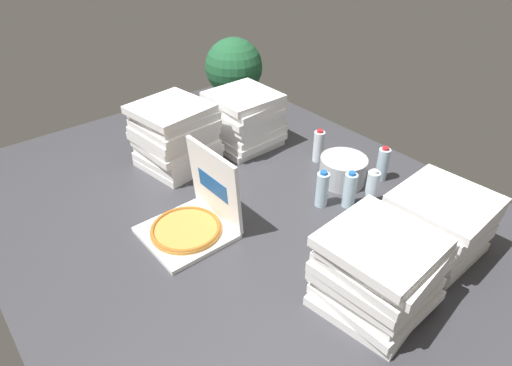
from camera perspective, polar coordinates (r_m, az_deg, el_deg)
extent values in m
cube|color=#38383D|center=(2.39, -1.69, -3.94)|extent=(3.20, 2.40, 0.02)
cube|color=white|center=(2.26, -9.11, -6.45)|extent=(0.41, 0.41, 0.02)
cylinder|color=#C6893D|center=(2.24, -9.16, -6.04)|extent=(0.36, 0.36, 0.02)
torus|color=#A96324|center=(2.24, -9.18, -5.87)|extent=(0.36, 0.36, 0.02)
cube|color=white|center=(2.20, -5.45, -0.22)|extent=(0.41, 0.05, 0.41)
cube|color=#19519E|center=(2.20, -5.68, -0.34)|extent=(0.24, 0.01, 0.10)
cube|color=white|center=(1.98, 14.72, -14.40)|extent=(0.46, 0.46, 0.05)
cube|color=#19519E|center=(1.96, 14.82, -13.93)|extent=(0.27, 0.11, 0.00)
cube|color=white|center=(1.94, 15.37, -13.60)|extent=(0.41, 0.41, 0.05)
cube|color=white|center=(1.93, 15.42, -12.17)|extent=(0.42, 0.42, 0.05)
cube|color=#19519E|center=(1.91, 15.53, -11.67)|extent=(0.27, 0.08, 0.00)
cube|color=white|center=(1.88, 15.33, -11.46)|extent=(0.44, 0.44, 0.05)
cube|color=white|center=(1.85, 15.51, -10.58)|extent=(0.44, 0.44, 0.05)
cube|color=white|center=(1.82, 16.18, -9.59)|extent=(0.42, 0.42, 0.05)
cube|color=#19519E|center=(1.81, 16.30, -9.04)|extent=(0.27, 0.08, 0.00)
cube|color=white|center=(1.80, 16.70, -8.50)|extent=(0.45, 0.45, 0.05)
cube|color=white|center=(1.76, 16.16, -7.51)|extent=(0.43, 0.43, 0.05)
cube|color=white|center=(3.02, -1.68, 5.63)|extent=(0.41, 0.41, 0.05)
cube|color=white|center=(2.99, -1.37, 6.34)|extent=(0.42, 0.42, 0.05)
cube|color=white|center=(2.99, -1.39, 7.25)|extent=(0.42, 0.42, 0.05)
cube|color=#19519E|center=(2.97, -1.40, 7.66)|extent=(0.27, 0.08, 0.00)
cube|color=white|center=(2.97, -1.54, 8.04)|extent=(0.44, 0.44, 0.05)
cube|color=white|center=(2.94, -1.75, 8.74)|extent=(0.44, 0.44, 0.05)
cube|color=white|center=(2.91, -1.68, 9.49)|extent=(0.42, 0.42, 0.05)
cube|color=white|center=(2.90, -1.52, 10.38)|extent=(0.44, 0.44, 0.05)
cube|color=#19519E|center=(2.89, -1.53, 10.82)|extent=(0.27, 0.10, 0.00)
cube|color=white|center=(2.89, -1.70, 11.22)|extent=(0.41, 0.41, 0.05)
cube|color=white|center=(2.82, -10.15, 2.87)|extent=(0.46, 0.46, 0.05)
cube|color=#19519E|center=(2.81, -10.20, 3.29)|extent=(0.27, 0.11, 0.00)
cube|color=white|center=(2.80, -10.22, 3.68)|extent=(0.46, 0.46, 0.05)
cube|color=#19519E|center=(2.79, -10.27, 4.10)|extent=(0.27, 0.11, 0.00)
cube|color=white|center=(2.78, -10.09, 4.51)|extent=(0.45, 0.45, 0.05)
cube|color=#19519E|center=(2.77, -10.14, 4.94)|extent=(0.27, 0.10, 0.00)
cube|color=white|center=(2.75, -10.45, 5.15)|extent=(0.43, 0.43, 0.05)
cube|color=white|center=(2.74, -10.85, 6.13)|extent=(0.44, 0.44, 0.05)
cube|color=white|center=(2.71, -10.75, 6.85)|extent=(0.44, 0.44, 0.05)
cube|color=#19519E|center=(2.70, -10.81, 7.31)|extent=(0.27, 0.10, 0.00)
cube|color=white|center=(2.69, -10.63, 7.73)|extent=(0.44, 0.44, 0.05)
cube|color=white|center=(2.69, -10.70, 8.79)|extent=(0.43, 0.43, 0.05)
cube|color=#19519E|center=(2.68, -10.75, 9.25)|extent=(0.27, 0.09, 0.00)
cube|color=white|center=(2.66, -11.19, 9.50)|extent=(0.46, 0.46, 0.05)
cube|color=white|center=(2.32, 21.73, -7.40)|extent=(0.41, 0.41, 0.05)
cube|color=white|center=(2.29, 21.88, -6.49)|extent=(0.43, 0.43, 0.05)
cube|color=#19519E|center=(2.27, 22.01, -6.03)|extent=(0.27, 0.09, 0.00)
cube|color=white|center=(2.26, 22.26, -5.68)|extent=(0.41, 0.41, 0.05)
cube|color=#19519E|center=(2.25, 22.39, -5.21)|extent=(0.26, 0.08, 0.00)
cube|color=white|center=(2.22, 22.34, -4.95)|extent=(0.41, 0.41, 0.05)
cube|color=white|center=(2.21, 22.87, -3.78)|extent=(0.41, 0.41, 0.05)
cube|color=white|center=(2.18, 23.14, -3.10)|extent=(0.41, 0.41, 0.05)
cube|color=white|center=(2.15, 23.63, -2.19)|extent=(0.43, 0.43, 0.05)
cylinder|color=#B7BABF|center=(2.63, 11.30, 1.67)|extent=(0.28, 0.28, 0.16)
cylinder|color=white|center=(2.81, 8.19, 4.76)|extent=(0.07, 0.07, 0.20)
cylinder|color=red|center=(2.76, 8.38, 6.74)|extent=(0.04, 0.04, 0.02)
cylinder|color=silver|center=(2.40, 8.65, -0.86)|extent=(0.07, 0.07, 0.20)
cylinder|color=blue|center=(2.34, 8.88, 1.33)|extent=(0.04, 0.04, 0.02)
cylinder|color=silver|center=(2.70, 16.24, 2.35)|extent=(0.07, 0.07, 0.20)
cylinder|color=red|center=(2.65, 16.61, 4.36)|extent=(0.04, 0.04, 0.02)
cylinder|color=silver|center=(2.42, 12.17, -0.94)|extent=(0.07, 0.07, 0.20)
cylinder|color=blue|center=(2.36, 12.48, 1.23)|extent=(0.04, 0.04, 0.02)
cylinder|color=silver|center=(2.47, 14.91, -0.68)|extent=(0.07, 0.07, 0.20)
cylinder|color=white|center=(2.41, 15.29, 1.46)|extent=(0.04, 0.04, 0.02)
cylinder|color=#513323|center=(3.51, -2.80, 10.91)|extent=(0.23, 0.23, 0.15)
sphere|color=#1F5631|center=(3.42, -2.92, 14.94)|extent=(0.44, 0.44, 0.44)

